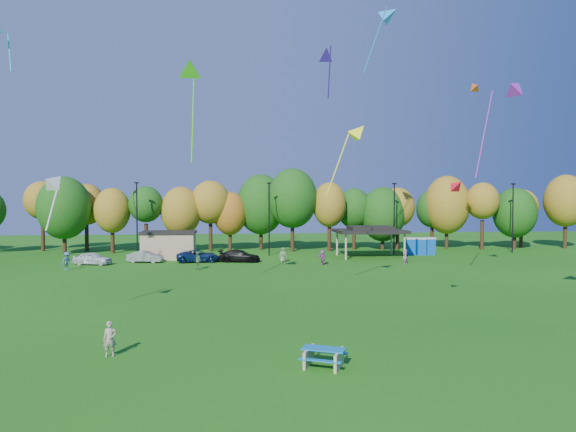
{
  "coord_description": "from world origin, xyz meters",
  "views": [
    {
      "loc": [
        -2.59,
        -23.46,
        7.15
      ],
      "look_at": [
        0.64,
        6.0,
        6.12
      ],
      "focal_mm": 32.0,
      "sensor_mm": 36.0,
      "label": 1
    }
  ],
  "objects": [
    {
      "name": "kite_13",
      "position": [
        4.99,
        17.61,
        18.75
      ],
      "size": [
        1.34,
        2.81,
        4.55
      ],
      "color": "navy"
    },
    {
      "name": "kite_8",
      "position": [
        20.39,
        16.33,
        16.07
      ],
      "size": [
        4.43,
        3.55,
        8.44
      ],
      "color": "purple"
    },
    {
      "name": "kite_flyer",
      "position": [
        -8.09,
        0.17,
        0.8
      ],
      "size": [
        0.65,
        0.49,
        1.6
      ],
      "primitive_type": "imported",
      "rotation": [
        0.0,
        0.0,
        0.2
      ],
      "color": "tan",
      "rests_on": "ground"
    },
    {
      "name": "far_person_4",
      "position": [
        -18.9,
        29.31,
        0.9
      ],
      "size": [
        1.22,
        1.33,
        1.8
      ],
      "primitive_type": "imported",
      "rotation": [
        0.0,
        0.0,
        0.94
      ],
      "color": "teal",
      "rests_on": "ground"
    },
    {
      "name": "tree_line",
      "position": [
        -1.03,
        45.51,
        5.91
      ],
      "size": [
        93.57,
        10.55,
        11.15
      ],
      "color": "black",
      "rests_on": "ground"
    },
    {
      "name": "picnic_table",
      "position": [
        1.26,
        -2.23,
        0.46
      ],
      "size": [
        2.28,
        2.13,
        0.79
      ],
      "rotation": [
        0.0,
        0.0,
        -0.42
      ],
      "color": "tan",
      "rests_on": "ground"
    },
    {
      "name": "car_a",
      "position": [
        -17.46,
        33.23,
        0.68
      ],
      "size": [
        4.29,
        2.54,
        1.37
      ],
      "primitive_type": "imported",
      "rotation": [
        0.0,
        0.0,
        1.33
      ],
      "color": "white",
      "rests_on": "ground"
    },
    {
      "name": "utility_building",
      "position": [
        -10.0,
        38.0,
        1.64
      ],
      "size": [
        6.3,
        4.3,
        3.25
      ],
      "color": "tan",
      "rests_on": "ground"
    },
    {
      "name": "kite_5",
      "position": [
        10.84,
        5.98,
        7.92
      ],
      "size": [
        1.14,
        1.29,
        1.09
      ],
      "color": "#FD0E26"
    },
    {
      "name": "far_person_2",
      "position": [
        7.07,
        30.6,
        0.8
      ],
      "size": [
        0.92,
        1.55,
        1.59
      ],
      "primitive_type": "imported",
      "rotation": [
        0.0,
        0.0,
        5.04
      ],
      "color": "#A3449D",
      "rests_on": "ground"
    },
    {
      "name": "porta_potties",
      "position": [
        20.97,
        38.67,
        1.1
      ],
      "size": [
        3.75,
        1.41,
        2.18
      ],
      "color": "#0E51B6",
      "rests_on": "ground"
    },
    {
      "name": "ground",
      "position": [
        0.0,
        0.0,
        0.0
      ],
      "size": [
        160.0,
        160.0,
        0.0
      ],
      "primitive_type": "plane",
      "color": "#19600F",
      "rests_on": "ground"
    },
    {
      "name": "car_c",
      "position": [
        -6.34,
        34.39,
        0.67
      ],
      "size": [
        5.0,
        2.59,
        1.35
      ],
      "primitive_type": "imported",
      "rotation": [
        0.0,
        0.0,
        1.65
      ],
      "color": "navy",
      "rests_on": "ground"
    },
    {
      "name": "far_person_0",
      "position": [
        -6.02,
        28.23,
        0.88
      ],
      "size": [
        0.94,
        1.09,
        1.76
      ],
      "primitive_type": "imported",
      "rotation": [
        0.0,
        0.0,
        5.33
      ],
      "color": "#558551",
      "rests_on": "ground"
    },
    {
      "name": "pavilion",
      "position": [
        14.0,
        37.0,
        3.23
      ],
      "size": [
        8.2,
        6.2,
        3.77
      ],
      "color": "tan",
      "rests_on": "ground"
    },
    {
      "name": "far_person_3",
      "position": [
        16.1,
        30.16,
        0.8
      ],
      "size": [
        0.69,
        0.66,
        1.6
      ],
      "primitive_type": "imported",
      "rotation": [
        0.0,
        0.0,
        3.81
      ],
      "color": "#B053A1",
      "rests_on": "ground"
    },
    {
      "name": "kite_6",
      "position": [
        -12.3,
        6.18,
        8.05
      ],
      "size": [
        1.58,
        2.18,
        3.48
      ],
      "color": "silver"
    },
    {
      "name": "kite_10",
      "position": [
        6.59,
        13.21,
        11.94
      ],
      "size": [
        3.29,
        1.35,
        5.47
      ],
      "color": "#FDFF1A"
    },
    {
      "name": "kite_12",
      "position": [
        -5.32,
        11.9,
        15.95
      ],
      "size": [
        1.76,
        4.51,
        7.62
      ],
      "color": "#45D61C"
    },
    {
      "name": "far_person_1",
      "position": [
        3.05,
        33.27,
        0.82
      ],
      "size": [
        0.81,
        0.53,
        1.64
      ],
      "primitive_type": "imported",
      "rotation": [
        0.0,
        0.0,
        0.01
      ],
      "color": "#829E6C",
      "rests_on": "ground"
    },
    {
      "name": "kite_2",
      "position": [
        22.28,
        27.35,
        18.67
      ],
      "size": [
        1.15,
        1.52,
        1.48
      ],
      "color": "#D64E19"
    },
    {
      "name": "kite_14",
      "position": [
        11.81,
        22.72,
        23.96
      ],
      "size": [
        3.92,
        2.63,
        6.65
      ],
      "color": "#2488E6"
    },
    {
      "name": "car_d",
      "position": [
        -1.75,
        34.02,
        0.67
      ],
      "size": [
        4.93,
        2.82,
        1.34
      ],
      "primitive_type": "imported",
      "rotation": [
        0.0,
        0.0,
        1.36
      ],
      "color": "black",
      "rests_on": "ground"
    },
    {
      "name": "lamp_posts",
      "position": [
        2.0,
        40.0,
        4.9
      ],
      "size": [
        64.5,
        0.25,
        9.09
      ],
      "color": "black",
      "rests_on": "ground"
    },
    {
      "name": "car_b",
      "position": [
        -12.18,
        34.67,
        0.64
      ],
      "size": [
        4.07,
        2.02,
        1.28
      ],
      "primitive_type": "imported",
      "rotation": [
        0.0,
        0.0,
        1.39
      ],
      "color": "gray",
      "rests_on": "ground"
    }
  ]
}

